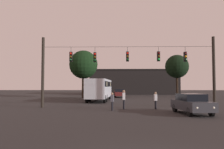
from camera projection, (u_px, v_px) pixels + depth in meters
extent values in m
plane|color=black|center=(125.00, 102.00, 30.35)|extent=(168.00, 168.00, 0.00)
cylinder|color=black|center=(43.00, 72.00, 22.79)|extent=(0.28, 0.28, 6.90)
cylinder|color=black|center=(214.00, 72.00, 22.41)|extent=(0.28, 0.28, 6.90)
cylinder|color=black|center=(128.00, 47.00, 22.72)|extent=(16.63, 0.02, 0.02)
cylinder|color=black|center=(71.00, 50.00, 22.83)|extent=(0.03, 0.03, 0.48)
cube|color=black|center=(71.00, 57.00, 22.80)|extent=(0.26, 0.32, 0.95)
sphere|color=red|center=(71.00, 53.00, 22.63)|extent=(0.20, 0.20, 0.20)
sphere|color=#5B3D0C|center=(71.00, 57.00, 22.62)|extent=(0.20, 0.20, 0.20)
sphere|color=#0C4219|center=(71.00, 60.00, 22.60)|extent=(0.20, 0.20, 0.20)
cylinder|color=black|center=(95.00, 50.00, 22.78)|extent=(0.03, 0.03, 0.54)
cube|color=black|center=(95.00, 57.00, 22.74)|extent=(0.26, 0.32, 0.95)
sphere|color=red|center=(95.00, 54.00, 22.58)|extent=(0.20, 0.20, 0.20)
sphere|color=#5B3D0C|center=(95.00, 57.00, 22.56)|extent=(0.20, 0.20, 0.20)
sphere|color=#0C4219|center=(95.00, 60.00, 22.55)|extent=(0.20, 0.20, 0.20)
cylinder|color=black|center=(127.00, 49.00, 22.71)|extent=(0.03, 0.03, 0.48)
cube|color=black|center=(127.00, 57.00, 22.67)|extent=(0.26, 0.32, 0.95)
sphere|color=red|center=(128.00, 53.00, 22.51)|extent=(0.20, 0.20, 0.20)
sphere|color=#5B3D0C|center=(128.00, 56.00, 22.49)|extent=(0.20, 0.20, 0.20)
sphere|color=#0C4219|center=(128.00, 59.00, 22.48)|extent=(0.20, 0.20, 0.20)
cylinder|color=black|center=(158.00, 49.00, 22.64)|extent=(0.03, 0.03, 0.47)
cube|color=black|center=(158.00, 56.00, 22.60)|extent=(0.26, 0.32, 0.95)
sphere|color=#510A0A|center=(159.00, 53.00, 22.44)|extent=(0.20, 0.20, 0.20)
sphere|color=#5B3D0C|center=(159.00, 56.00, 22.42)|extent=(0.20, 0.20, 0.20)
sphere|color=#1EE04C|center=(159.00, 59.00, 22.41)|extent=(0.20, 0.20, 0.20)
cylinder|color=black|center=(185.00, 49.00, 22.58)|extent=(0.03, 0.03, 0.51)
cube|color=black|center=(185.00, 57.00, 22.54)|extent=(0.26, 0.32, 0.95)
sphere|color=#510A0A|center=(186.00, 53.00, 22.38)|extent=(0.20, 0.20, 0.20)
sphere|color=orange|center=(186.00, 56.00, 22.36)|extent=(0.20, 0.20, 0.20)
sphere|color=#0C4219|center=(186.00, 60.00, 22.35)|extent=(0.20, 0.20, 0.20)
cube|color=#B7BCC6|center=(100.00, 88.00, 33.12)|extent=(3.03, 11.11, 2.50)
cube|color=black|center=(100.00, 84.00, 33.15)|extent=(3.04, 10.45, 0.70)
cylinder|color=black|center=(96.00, 96.00, 37.08)|extent=(0.33, 1.01, 1.00)
cylinder|color=black|center=(110.00, 96.00, 36.92)|extent=(0.33, 1.01, 1.00)
cylinder|color=black|center=(89.00, 98.00, 30.94)|extent=(0.33, 1.01, 1.00)
cylinder|color=black|center=(106.00, 98.00, 30.78)|extent=(0.33, 1.01, 1.00)
cylinder|color=black|center=(87.00, 99.00, 28.97)|extent=(0.33, 1.01, 1.00)
cylinder|color=black|center=(105.00, 99.00, 28.81)|extent=(0.33, 1.01, 1.00)
cube|color=beige|center=(102.00, 84.00, 36.43)|extent=(2.60, 0.92, 0.56)
cube|color=beige|center=(97.00, 84.00, 30.41)|extent=(2.60, 0.92, 0.56)
cube|color=#2D2D33|center=(192.00, 105.00, 17.49)|extent=(2.25, 4.47, 0.68)
cube|color=black|center=(191.00, 97.00, 17.67)|extent=(1.83, 2.48, 0.52)
cylinder|color=black|center=(212.00, 112.00, 16.13)|extent=(0.29, 0.66, 0.64)
cylinder|color=black|center=(190.00, 112.00, 15.99)|extent=(0.29, 0.66, 0.64)
cylinder|color=black|center=(194.00, 108.00, 18.95)|extent=(0.29, 0.66, 0.64)
cylinder|color=black|center=(175.00, 108.00, 18.82)|extent=(0.29, 0.66, 0.64)
sphere|color=white|center=(214.00, 108.00, 15.45)|extent=(0.18, 0.18, 0.18)
sphere|color=white|center=(197.00, 108.00, 15.35)|extent=(0.18, 0.18, 0.18)
cube|color=#511919|center=(119.00, 94.00, 42.68)|extent=(2.05, 4.40, 0.68)
cube|color=black|center=(119.00, 90.00, 42.56)|extent=(1.72, 2.41, 0.52)
cylinder|color=black|center=(115.00, 95.00, 44.05)|extent=(0.26, 0.65, 0.64)
cylinder|color=black|center=(123.00, 95.00, 44.11)|extent=(0.26, 0.65, 0.64)
cylinder|color=black|center=(116.00, 96.00, 41.21)|extent=(0.26, 0.65, 0.64)
cylinder|color=black|center=(124.00, 96.00, 41.27)|extent=(0.26, 0.65, 0.64)
sphere|color=white|center=(116.00, 93.00, 44.75)|extent=(0.18, 0.18, 0.18)
sphere|color=white|center=(122.00, 93.00, 44.79)|extent=(0.18, 0.18, 0.18)
cylinder|color=black|center=(112.00, 106.00, 19.79)|extent=(0.14, 0.14, 0.76)
cylinder|color=black|center=(112.00, 106.00, 19.95)|extent=(0.14, 0.14, 0.76)
cube|color=#4C4C56|center=(112.00, 98.00, 19.90)|extent=(0.29, 0.39, 0.57)
sphere|color=#8C6B51|center=(112.00, 94.00, 19.92)|extent=(0.21, 0.21, 0.21)
cylinder|color=black|center=(124.00, 104.00, 21.16)|extent=(0.14, 0.14, 0.86)
cylinder|color=black|center=(124.00, 105.00, 21.00)|extent=(0.14, 0.14, 0.86)
cube|color=silver|center=(124.00, 96.00, 21.11)|extent=(0.26, 0.37, 0.64)
sphere|color=#8C6B51|center=(124.00, 91.00, 21.13)|extent=(0.23, 0.23, 0.23)
cylinder|color=black|center=(156.00, 105.00, 21.00)|extent=(0.14, 0.14, 0.77)
cylinder|color=black|center=(155.00, 105.00, 21.16)|extent=(0.14, 0.14, 0.77)
cube|color=silver|center=(156.00, 97.00, 21.11)|extent=(0.27, 0.38, 0.58)
sphere|color=#8C6B51|center=(155.00, 93.00, 21.13)|extent=(0.21, 0.21, 0.21)
cube|color=black|center=(133.00, 83.00, 59.92)|extent=(21.51, 10.20, 5.62)
cube|color=black|center=(133.00, 71.00, 60.06)|extent=(21.51, 10.20, 0.50)
cylinder|color=black|center=(83.00, 86.00, 40.93)|extent=(0.52, 0.52, 4.12)
sphere|color=black|center=(83.00, 65.00, 41.12)|extent=(5.01, 5.01, 5.01)
cylinder|color=black|center=(177.00, 86.00, 44.76)|extent=(0.42, 0.42, 4.29)
sphere|color=black|center=(177.00, 66.00, 44.94)|extent=(4.50, 4.50, 4.50)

